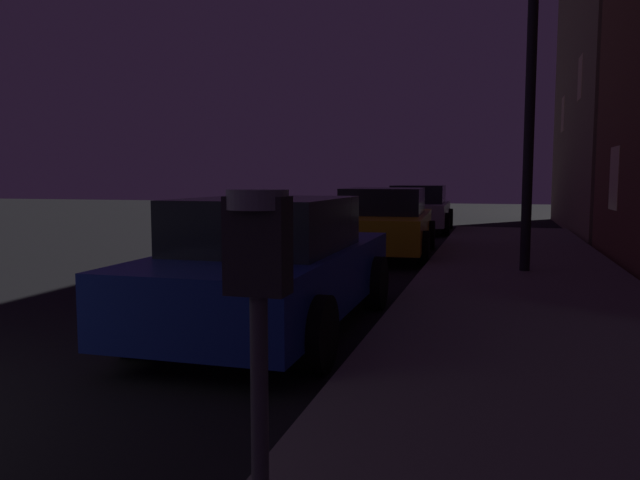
# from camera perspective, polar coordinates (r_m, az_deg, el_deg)

# --- Properties ---
(parking_meter) EXTENTS (0.19, 0.19, 1.45)m
(parking_meter) POSITION_cam_1_polar(r_m,az_deg,el_deg) (1.90, -5.73, -6.03)
(parking_meter) COLOR #59595B
(parking_meter) RESTS_ON sidewalk
(car_blue) EXTENTS (1.98, 4.29, 1.43)m
(car_blue) POSITION_cam_1_polar(r_m,az_deg,el_deg) (6.62, -4.48, -2.36)
(car_blue) COLOR navy
(car_blue) RESTS_ON ground
(car_yellow_cab) EXTENTS (2.27, 4.66, 1.43)m
(car_yellow_cab) POSITION_cam_1_polar(r_m,az_deg,el_deg) (13.20, 5.92, 1.68)
(car_yellow_cab) COLOR gold
(car_yellow_cab) RESTS_ON ground
(car_silver) EXTENTS (2.09, 4.16, 1.43)m
(car_silver) POSITION_cam_1_polar(r_m,az_deg,el_deg) (19.28, 9.14, 2.88)
(car_silver) COLOR #B7B7BF
(car_silver) RESTS_ON ground
(street_lamp) EXTENTS (0.44, 0.44, 5.33)m
(street_lamp) POSITION_cam_1_polar(r_m,az_deg,el_deg) (10.58, 19.07, 16.62)
(street_lamp) COLOR black
(street_lamp) RESTS_ON sidewalk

